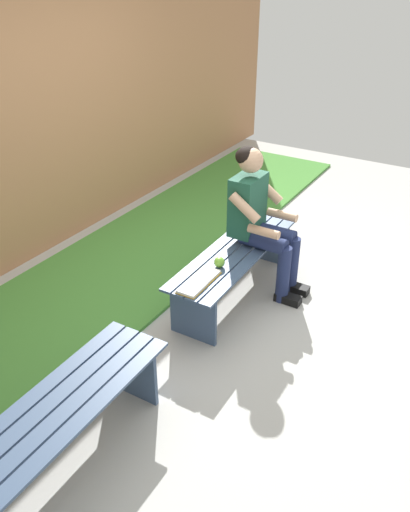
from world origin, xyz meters
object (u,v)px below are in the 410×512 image
object	(u,v)px
bench_near	(235,261)
person_seated	(260,216)
book_open	(199,282)
bench_far	(48,431)
apple	(219,262)

from	to	relation	value
bench_near	person_seated	bearing A→B (deg)	155.73
person_seated	book_open	world-z (taller)	person_seated
bench_far	person_seated	xyz separation A→B (m)	(-2.31, 0.10, 0.35)
bench_far	apple	bearing A→B (deg)	179.43
person_seated	apple	bearing A→B (deg)	-8.92
book_open	bench_near	bearing A→B (deg)	179.42
bench_near	apple	distance (m)	0.34
bench_far	book_open	xyz separation A→B (m)	(-1.51, 0.01, 0.11)
person_seated	book_open	size ratio (longest dim) A/B	3.00
person_seated	apple	xyz separation A→B (m)	(0.52, -0.08, -0.20)
bench_near	person_seated	distance (m)	0.42
apple	book_open	bearing A→B (deg)	-2.63
bench_near	person_seated	xyz separation A→B (m)	(-0.22, 0.10, 0.35)
bench_near	apple	world-z (taller)	apple
bench_far	apple	distance (m)	1.79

